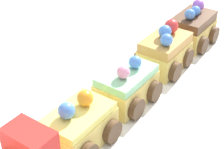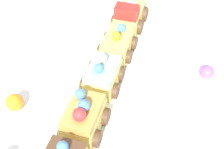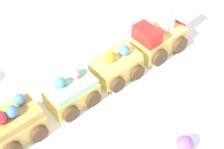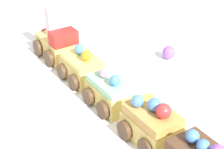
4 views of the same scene
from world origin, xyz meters
name	(u,v)px [view 1 (image 1 of 4)]	position (x,y,z in m)	size (l,w,h in m)	color
ground_plane	(102,108)	(0.00, 0.00, 0.00)	(10.00, 10.00, 0.00)	#B2B2B7
display_board	(102,104)	(0.00, 0.00, 0.01)	(0.73, 0.42, 0.01)	white
cake_car_lemon	(79,126)	(0.06, 0.05, 0.03)	(0.09, 0.08, 0.06)	#EACC66
cake_car_mint	(126,86)	(-0.02, 0.02, 0.03)	(0.09, 0.08, 0.06)	#EACC66
cake_car_caramel	(165,52)	(-0.11, -0.02, 0.04)	(0.09, 0.08, 0.07)	#EACC66
cake_car_chocolate	(193,29)	(-0.20, -0.05, 0.04)	(0.09, 0.08, 0.06)	#EACC66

